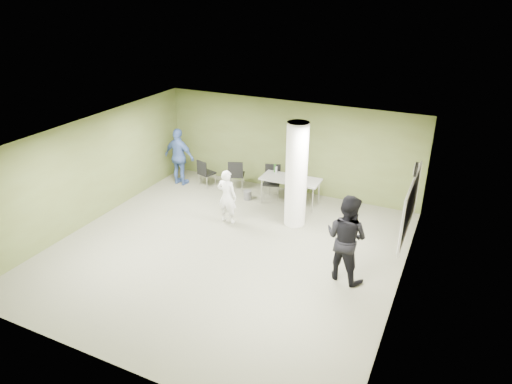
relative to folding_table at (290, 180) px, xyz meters
The scene contains 17 objects.
floor 3.18m from the folding_table, 98.20° to the right, with size 8.00×8.00×0.00m, color #585745.
ceiling 3.70m from the folding_table, 98.20° to the right, with size 8.00×8.00×0.00m, color white.
wall_back 1.23m from the folding_table, 114.89° to the left, with size 8.00×0.02×2.80m, color #4B5327.
wall_left 5.43m from the folding_table, 145.49° to the right, with size 0.02×8.00×2.80m, color #4B5327.
wall_right_cream 4.73m from the folding_table, 40.61° to the right, with size 0.02×8.00×2.80m, color beige.
column 1.35m from the folding_table, 61.97° to the right, with size 0.56×0.56×2.80m, color silver.
whiteboard 4.01m from the folding_table, 28.01° to the right, with size 0.05×2.30×1.30m.
wall_clock 4.25m from the folding_table, 28.00° to the right, with size 0.06×0.32×0.32m.
folding_table is the anchor object (origin of this frame).
wastebasket 1.41m from the folding_table, 168.41° to the right, with size 0.24×0.24×0.27m, color #4C4C4C.
chair_back_left 2.88m from the folding_table, behind, with size 0.55×0.55×0.88m.
chair_back_right 1.90m from the folding_table, behind, with size 0.62×0.62×0.96m.
chair_table_left 0.75m from the folding_table, 158.06° to the left, with size 0.60×0.60×0.98m.
chair_table_right 0.76m from the folding_table, 52.51° to the right, with size 0.47×0.47×0.83m.
woman_white 2.07m from the folding_table, 122.38° to the right, with size 0.55×0.36×1.50m, color silver.
man_black 3.78m from the folding_table, 50.41° to the right, with size 0.96×0.75×1.97m, color black.
man_blue 3.69m from the folding_table, behind, with size 1.07×0.45×1.83m, color #39538E.
Camera 1 is at (4.68, -8.20, 5.89)m, focal length 32.00 mm.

